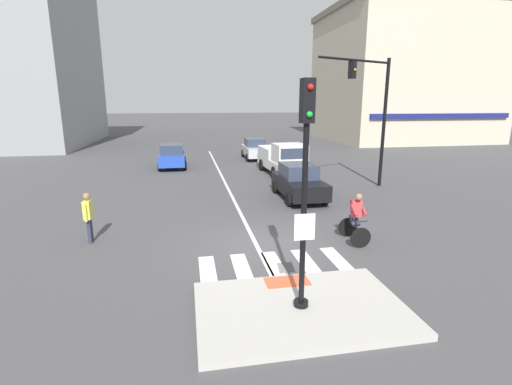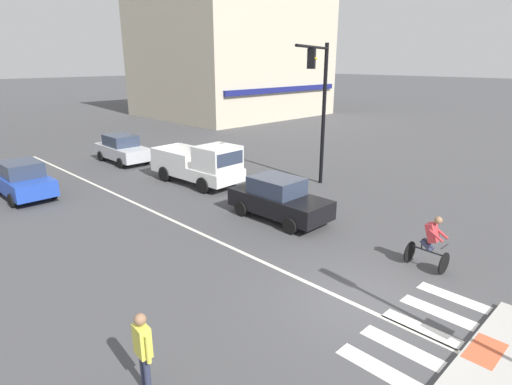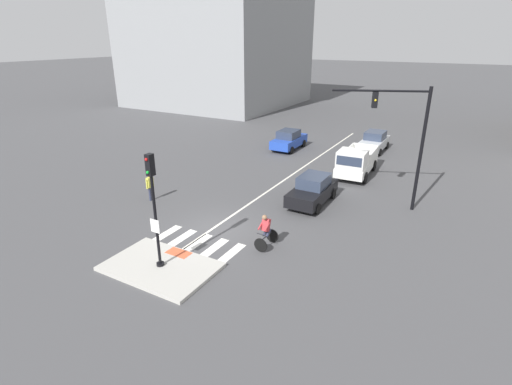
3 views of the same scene
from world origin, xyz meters
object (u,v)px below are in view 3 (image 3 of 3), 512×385
at_px(pedestrian_at_curb_left, 150,185).
at_px(signal_pole, 154,201).
at_px(car_blue_westbound_distant, 289,140).
at_px(car_silver_eastbound_distant, 374,141).
at_px(cyclist, 266,230).
at_px(pickup_truck_white_eastbound_far, 356,163).
at_px(car_black_eastbound_mid, 313,190).
at_px(traffic_light_mast, 406,132).

bearing_deg(pedestrian_at_curb_left, signal_pole, -43.72).
distance_m(signal_pole, pedestrian_at_curb_left, 7.90).
height_order(car_blue_westbound_distant, pedestrian_at_curb_left, pedestrian_at_curb_left).
distance_m(car_silver_eastbound_distant, cyclist, 18.85).
bearing_deg(pickup_truck_white_eastbound_far, car_blue_westbound_distant, 149.15).
height_order(signal_pole, pedestrian_at_curb_left, signal_pole).
bearing_deg(car_blue_westbound_distant, car_silver_eastbound_distant, 25.11).
xyz_separation_m(signal_pole, car_silver_eastbound_distant, (3.13, 22.55, -2.21)).
xyz_separation_m(car_black_eastbound_mid, pedestrian_at_curb_left, (-8.36, -4.31, 0.17)).
distance_m(traffic_light_mast, pedestrian_at_curb_left, 14.38).
bearing_deg(signal_pole, cyclist, 51.22).
bearing_deg(pedestrian_at_curb_left, pickup_truck_white_eastbound_far, 47.86).
height_order(car_black_eastbound_mid, car_blue_westbound_distant, same).
relative_size(traffic_light_mast, pedestrian_at_curb_left, 3.99).
xyz_separation_m(car_black_eastbound_mid, car_silver_eastbound_distant, (0.29, 12.96, 0.00)).
distance_m(car_black_eastbound_mid, car_silver_eastbound_distant, 12.97).
bearing_deg(traffic_light_mast, pedestrian_at_curb_left, -155.40).
distance_m(signal_pole, car_silver_eastbound_distant, 22.87).
height_order(car_silver_eastbound_distant, cyclist, cyclist).
bearing_deg(car_blue_westbound_distant, car_black_eastbound_mid, -58.17).
bearing_deg(car_silver_eastbound_distant, cyclist, -90.49).
relative_size(car_blue_westbound_distant, pickup_truck_white_eastbound_far, 0.79).
xyz_separation_m(traffic_light_mast, cyclist, (-4.23, -7.40, -3.49)).
relative_size(car_black_eastbound_mid, car_silver_eastbound_distant, 1.00).
bearing_deg(cyclist, pedestrian_at_curb_left, 169.46).
bearing_deg(pickup_truck_white_eastbound_far, signal_pole, -103.26).
distance_m(signal_pole, pickup_truck_white_eastbound_far, 15.92).
distance_m(pickup_truck_white_eastbound_far, pedestrian_at_curb_left, 13.62).
bearing_deg(traffic_light_mast, signal_pole, -122.97).
xyz_separation_m(car_black_eastbound_mid, pickup_truck_white_eastbound_far, (0.78, 5.79, 0.17)).
relative_size(car_black_eastbound_mid, pickup_truck_white_eastbound_far, 0.79).
height_order(car_silver_eastbound_distant, pickup_truck_white_eastbound_far, pickup_truck_white_eastbound_far).
xyz_separation_m(cyclist, pedestrian_at_curb_left, (-8.48, 1.58, 0.11)).
bearing_deg(car_black_eastbound_mid, traffic_light_mast, 19.13).
bearing_deg(pickup_truck_white_eastbound_far, pedestrian_at_curb_left, -132.14).
relative_size(pickup_truck_white_eastbound_far, cyclist, 3.09).
relative_size(cyclist, pedestrian_at_curb_left, 1.01).
bearing_deg(pedestrian_at_curb_left, car_silver_eastbound_distant, 63.41).
height_order(car_black_eastbound_mid, pickup_truck_white_eastbound_far, pickup_truck_white_eastbound_far).
xyz_separation_m(car_silver_eastbound_distant, car_blue_westbound_distant, (-6.45, -3.02, 0.00)).
height_order(car_silver_eastbound_distant, car_blue_westbound_distant, same).
bearing_deg(car_silver_eastbound_distant, traffic_light_mast, -70.46).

